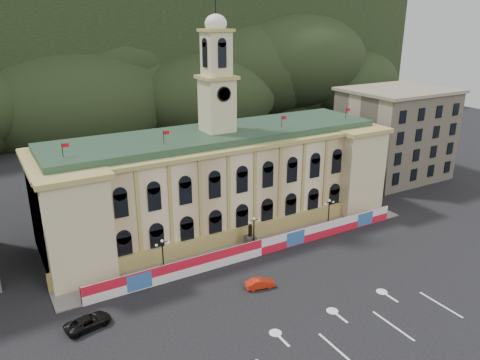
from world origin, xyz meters
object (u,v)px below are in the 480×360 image
lamp_center (254,231)px  red_sedan (260,283)px  statue (250,240)px  black_suv (88,322)px

lamp_center → red_sedan: bearing=-117.1°
statue → black_suv: bearing=-163.6°
statue → black_suv: statue is taller
red_sedan → statue: bearing=-12.6°
lamp_center → statue: bearing=90.0°
red_sedan → black_suv: bearing=94.8°
red_sedan → black_suv: size_ratio=0.74×
lamp_center → black_suv: bearing=-165.7°
red_sedan → black_suv: black_suv is taller
statue → red_sedan: statue is taller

